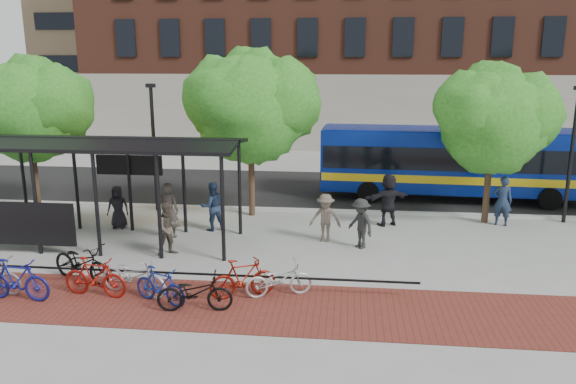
# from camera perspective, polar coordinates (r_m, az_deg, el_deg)

# --- Properties ---
(ground) EXTENTS (160.00, 160.00, 0.00)m
(ground) POSITION_cam_1_polar(r_m,az_deg,el_deg) (19.01, 3.62, -5.34)
(ground) COLOR #9E9E99
(ground) RESTS_ON ground
(asphalt_street) EXTENTS (160.00, 8.00, 0.01)m
(asphalt_street) POSITION_cam_1_polar(r_m,az_deg,el_deg) (26.69, 4.42, 0.26)
(asphalt_street) COLOR black
(asphalt_street) RESTS_ON ground
(curb) EXTENTS (160.00, 0.25, 0.12)m
(curb) POSITION_cam_1_polar(r_m,az_deg,el_deg) (22.81, 4.09, -1.93)
(curb) COLOR #B7B7B2
(curb) RESTS_ON ground
(brick_strip) EXTENTS (24.00, 3.00, 0.01)m
(brick_strip) POSITION_cam_1_polar(r_m,az_deg,el_deg) (14.62, -5.33, -11.42)
(brick_strip) COLOR maroon
(brick_strip) RESTS_ON ground
(bike_rack_rail) EXTENTS (12.00, 0.05, 0.95)m
(bike_rack_rail) POSITION_cam_1_polar(r_m,az_deg,el_deg) (15.71, -9.39, -9.72)
(bike_rack_rail) COLOR black
(bike_rack_rail) RESTS_ON ground
(building_brick) EXTENTS (55.00, 14.00, 20.00)m
(building_brick) POSITION_cam_1_polar(r_m,az_deg,el_deg) (45.08, 18.95, 17.85)
(building_brick) COLOR brown
(building_brick) RESTS_ON ground
(bus_shelter) EXTENTS (10.60, 3.07, 3.60)m
(bus_shelter) POSITION_cam_1_polar(r_m,az_deg,el_deg) (19.86, -20.50, 3.57)
(bus_shelter) COLOR black
(bus_shelter) RESTS_ON ground
(tree_a) EXTENTS (4.90, 4.00, 6.18)m
(tree_a) POSITION_cam_1_polar(r_m,az_deg,el_deg) (24.85, -24.70, 7.96)
(tree_a) COLOR #382619
(tree_a) RESTS_ON ground
(tree_b) EXTENTS (5.15, 4.20, 6.47)m
(tree_b) POSITION_cam_1_polar(r_m,az_deg,el_deg) (21.68, -3.57, 9.09)
(tree_b) COLOR #382619
(tree_b) RESTS_ON ground
(tree_c) EXTENTS (4.66, 3.80, 5.92)m
(tree_c) POSITION_cam_1_polar(r_m,az_deg,el_deg) (22.07, 20.34, 7.30)
(tree_c) COLOR #382619
(tree_c) RESTS_ON ground
(lamp_post_left) EXTENTS (0.35, 0.20, 5.12)m
(lamp_post_left) POSITION_cam_1_polar(r_m,az_deg,el_deg) (23.16, -13.47, 4.77)
(lamp_post_left) COLOR black
(lamp_post_left) RESTS_ON ground
(lamp_post_right) EXTENTS (0.35, 0.20, 5.12)m
(lamp_post_right) POSITION_cam_1_polar(r_m,az_deg,el_deg) (23.34, 26.88, 3.73)
(lamp_post_right) COLOR black
(lamp_post_right) RESTS_ON ground
(bus) EXTENTS (11.66, 3.16, 3.12)m
(bus) POSITION_cam_1_polar(r_m,az_deg,el_deg) (25.55, 16.61, 3.21)
(bus) COLOR navy
(bus) RESTS_ON ground
(bike_3) EXTENTS (1.89, 0.64, 1.12)m
(bike_3) POSITION_cam_1_polar(r_m,az_deg,el_deg) (16.24, -25.89, -8.05)
(bike_3) COLOR navy
(bike_3) RESTS_ON ground
(bike_4) EXTENTS (2.25, 1.54, 1.12)m
(bike_4) POSITION_cam_1_polar(r_m,az_deg,el_deg) (16.85, -20.24, -6.71)
(bike_4) COLOR black
(bike_4) RESTS_ON ground
(bike_5) EXTENTS (1.84, 0.74, 1.07)m
(bike_5) POSITION_cam_1_polar(r_m,az_deg,el_deg) (15.72, -19.03, -8.18)
(bike_5) COLOR maroon
(bike_5) RESTS_ON ground
(bike_6) EXTENTS (2.17, 1.30, 1.08)m
(bike_6) POSITION_cam_1_polar(r_m,az_deg,el_deg) (15.51, -15.41, -8.21)
(bike_6) COLOR #B7B7BA
(bike_6) RESTS_ON ground
(bike_7) EXTENTS (1.67, 1.06, 0.97)m
(bike_7) POSITION_cam_1_polar(r_m,az_deg,el_deg) (14.86, -12.86, -9.25)
(bike_7) COLOR navy
(bike_7) RESTS_ON ground
(bike_8) EXTENTS (1.95, 0.90, 0.99)m
(bike_8) POSITION_cam_1_polar(r_m,az_deg,el_deg) (14.27, -9.46, -10.04)
(bike_8) COLOR black
(bike_8) RESTS_ON ground
(bike_9) EXTENTS (1.82, 1.19, 1.07)m
(bike_9) POSITION_cam_1_polar(r_m,az_deg,el_deg) (14.87, -4.60, -8.72)
(bike_9) COLOR maroon
(bike_9) RESTS_ON ground
(bike_10) EXTENTS (1.89, 1.19, 0.94)m
(bike_10) POSITION_cam_1_polar(r_m,az_deg,el_deg) (14.93, -0.95, -8.85)
(bike_10) COLOR #B5B5B8
(bike_10) RESTS_ON ground
(pedestrian_0) EXTENTS (0.85, 0.62, 1.59)m
(pedestrian_0) POSITION_cam_1_polar(r_m,az_deg,el_deg) (21.49, -16.90, -1.45)
(pedestrian_0) COLOR black
(pedestrian_0) RESTS_ON ground
(pedestrian_1) EXTENTS (0.74, 0.50, 1.95)m
(pedestrian_1) POSITION_cam_1_polar(r_m,az_deg,el_deg) (19.91, -12.03, -1.80)
(pedestrian_1) COLOR #3F3632
(pedestrian_1) RESTS_ON ground
(pedestrian_2) EXTENTS (1.09, 1.02, 1.79)m
(pedestrian_2) POSITION_cam_1_polar(r_m,az_deg,el_deg) (20.44, -7.69, -1.45)
(pedestrian_2) COLOR #1F2D49
(pedestrian_2) RESTS_ON ground
(pedestrian_3) EXTENTS (1.14, 0.74, 1.66)m
(pedestrian_3) POSITION_cam_1_polar(r_m,az_deg,el_deg) (19.10, 3.81, -2.63)
(pedestrian_3) COLOR brown
(pedestrian_3) RESTS_ON ground
(pedestrian_5) EXTENTS (1.89, 1.31, 1.96)m
(pedestrian_5) POSITION_cam_1_polar(r_m,az_deg,el_deg) (21.15, 10.15, -0.79)
(pedestrian_5) COLOR black
(pedestrian_5) RESTS_ON ground
(pedestrian_7) EXTENTS (0.77, 0.59, 1.88)m
(pedestrian_7) POSITION_cam_1_polar(r_m,az_deg,el_deg) (22.30, 20.95, -0.85)
(pedestrian_7) COLOR #1D2944
(pedestrian_7) RESTS_ON ground
(pedestrian_8) EXTENTS (1.07, 1.05, 1.73)m
(pedestrian_8) POSITION_cam_1_polar(r_m,az_deg,el_deg) (18.17, -11.99, -3.65)
(pedestrian_8) COLOR #4E453A
(pedestrian_8) RESTS_ON ground
(pedestrian_9) EXTENTS (1.17, 1.23, 1.68)m
(pedestrian_9) POSITION_cam_1_polar(r_m,az_deg,el_deg) (18.55, 7.38, -3.20)
(pedestrian_9) COLOR #242424
(pedestrian_9) RESTS_ON ground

